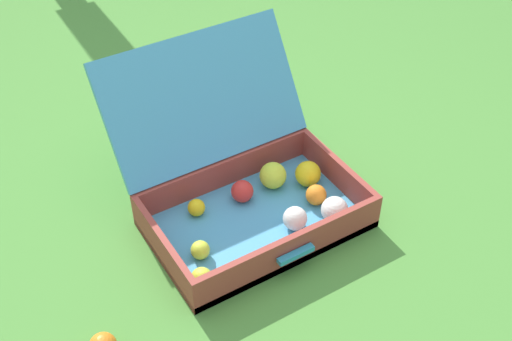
# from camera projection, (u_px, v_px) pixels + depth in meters

# --- Properties ---
(ground_plane) EXTENTS (16.00, 16.00, 0.00)m
(ground_plane) POSITION_uv_depth(u_px,v_px,m) (229.00, 229.00, 1.91)
(ground_plane) COLOR #4C8C38
(open_suitcase) EXTENTS (0.60, 0.62, 0.44)m
(open_suitcase) POSITION_uv_depth(u_px,v_px,m) (246.00, 183.00, 1.91)
(open_suitcase) COLOR #4799C6
(open_suitcase) RESTS_ON ground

